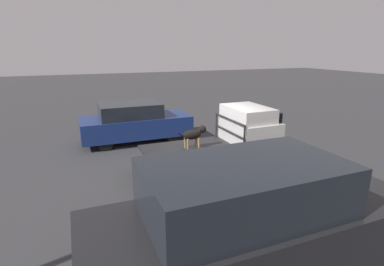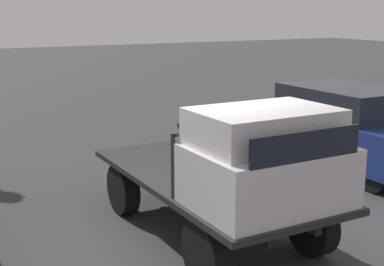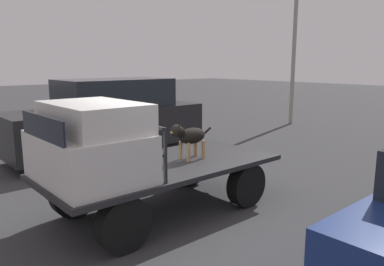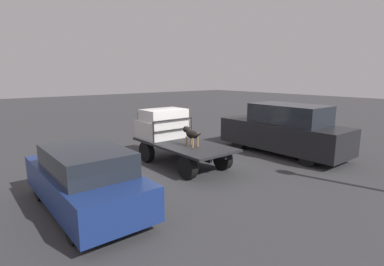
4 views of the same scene
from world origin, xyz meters
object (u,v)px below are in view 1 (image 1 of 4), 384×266
object	(u,v)px
flatbed_truck	(211,154)
parked_pickup_far	(253,225)
dog	(194,134)
parked_sedan	(135,122)

from	to	relation	value
flatbed_truck	parked_pickup_far	xyz separation A→B (m)	(-1.32, -4.21, 0.41)
dog	parked_sedan	world-z (taller)	parked_sedan
dog	parked_sedan	xyz separation A→B (m)	(-0.93, 3.97, -0.46)
flatbed_truck	parked_pickup_far	distance (m)	4.43
dog	parked_sedan	bearing A→B (deg)	87.25
parked_sedan	parked_pickup_far	bearing A→B (deg)	-90.39
dog	parked_sedan	distance (m)	4.10
dog	parked_pickup_far	bearing A→B (deg)	-116.64
dog	parked_pickup_far	xyz separation A→B (m)	(-0.80, -4.27, -0.24)
flatbed_truck	parked_sedan	size ratio (longest dim) A/B	0.93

